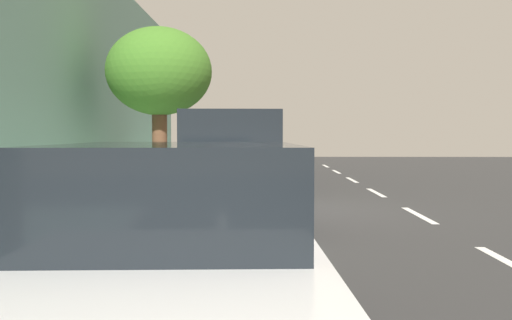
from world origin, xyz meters
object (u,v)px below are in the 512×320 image
parked_sedan_black_nearest (254,154)px  parked_sedan_white_far (180,257)px  parked_sedan_dark_blue_second (245,161)px  fire_hydrant (205,164)px  cyclist_with_backpack (202,160)px  bicycle_at_curb (210,192)px  street_tree_near_cyclist (159,73)px  parked_suv_silver_mid (230,164)px

parked_sedan_black_nearest → parked_sedan_white_far: (0.08, 20.02, 0.00)m
parked_sedan_dark_blue_second → fire_hydrant: size_ratio=5.35×
cyclist_with_backpack → bicycle_at_curb: bearing=116.9°
parked_sedan_black_nearest → street_tree_near_cyclist: bearing=74.9°
street_tree_near_cyclist → parked_sedan_white_far: bearing=101.5°
bicycle_at_curb → parked_sedan_dark_blue_second: bearing=-95.4°
parked_sedan_black_nearest → bicycle_at_curb: parked_sedan_black_nearest is taller
street_tree_near_cyclist → fire_hydrant: bearing=-101.7°
parked_sedan_white_far → bicycle_at_curb: parked_sedan_white_far is taller
cyclist_with_backpack → fire_hydrant: size_ratio=2.03×
parked_sedan_white_far → fire_hydrant: 15.22m
street_tree_near_cyclist → cyclist_with_backpack: bearing=116.1°
cyclist_with_backpack → street_tree_near_cyclist: street_tree_near_cyclist is taller
parked_sedan_white_far → street_tree_near_cyclist: size_ratio=1.03×
bicycle_at_curb → street_tree_near_cyclist: street_tree_near_cyclist is taller
bicycle_at_curb → fire_hydrant: (0.89, -7.36, 0.17)m
fire_hydrant → parked_suv_silver_mid: bearing=99.2°
parked_sedan_white_far → fire_hydrant: parked_sedan_white_far is taller
parked_sedan_dark_blue_second → cyclist_with_backpack: size_ratio=2.64×
parked_sedan_black_nearest → parked_sedan_dark_blue_second: (0.13, 6.59, 0.00)m
parked_sedan_black_nearest → parked_sedan_dark_blue_second: size_ratio=0.99×
parked_sedan_black_nearest → cyclist_with_backpack: cyclist_with_backpack is taller
parked_suv_silver_mid → parked_sedan_white_far: 6.59m
parked_sedan_white_far → cyclist_with_backpack: (0.80, -8.22, 0.29)m
parked_sedan_dark_blue_second → parked_sedan_white_far: same height
parked_sedan_dark_blue_second → street_tree_near_cyclist: 4.00m
parked_sedan_black_nearest → parked_sedan_dark_blue_second: same height
parked_sedan_black_nearest → fire_hydrant: bearing=72.3°
parked_sedan_white_far → fire_hydrant: (1.47, -15.15, -0.19)m
cyclist_with_backpack → parked_suv_silver_mid: bearing=113.7°
bicycle_at_curb → street_tree_near_cyclist: bearing=-63.8°
parked_sedan_dark_blue_second → fire_hydrant: bearing=-50.3°
parked_suv_silver_mid → fire_hydrant: (1.39, -8.57, -0.46)m
parked_sedan_white_far → cyclist_with_backpack: cyclist_with_backpack is taller
bicycle_at_curb → fire_hydrant: size_ratio=2.02×
street_tree_near_cyclist → fire_hydrant: size_ratio=5.15×
street_tree_near_cyclist → fire_hydrant: 4.80m
parked_suv_silver_mid → parked_sedan_black_nearest: bearing=-90.7°
fire_hydrant → parked_sedan_black_nearest: bearing=-107.7°
parked_suv_silver_mid → cyclist_with_backpack: (0.72, -1.64, 0.01)m
parked_sedan_dark_blue_second → street_tree_near_cyclist: size_ratio=1.04×
parked_sedan_dark_blue_second → cyclist_with_backpack: bearing=81.7°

